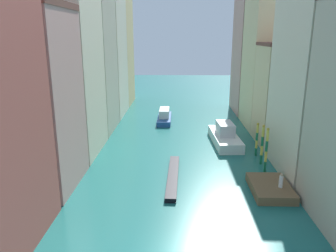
{
  "coord_description": "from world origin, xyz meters",
  "views": [
    {
      "loc": [
        -0.56,
        -18.41,
        14.13
      ],
      "look_at": [
        -1.86,
        26.84,
        1.5
      ],
      "focal_mm": 35.01,
      "sensor_mm": 36.0,
      "label": 1
    }
  ],
  "objects": [
    {
      "name": "building_left_1",
      "position": [
        -13.99,
        10.67,
        8.47
      ],
      "size": [
        7.7,
        8.64,
        16.92
      ],
      "color": "tan",
      "rests_on": "ground"
    },
    {
      "name": "motorboat_0",
      "position": [
        -2.71,
        35.15,
        0.84
      ],
      "size": [
        2.24,
        7.71,
        2.17
      ],
      "color": "#234C93",
      "rests_on": "ground"
    },
    {
      "name": "mooring_pole_2",
      "position": [
        9.01,
        19.22,
        2.1
      ],
      "size": [
        0.3,
        0.3,
        4.1
      ],
      "color": "#197247",
      "rests_on": "ground"
    },
    {
      "name": "building_right_2",
      "position": [
        13.99,
        24.35,
        6.6
      ],
      "size": [
        7.7,
        7.43,
        13.19
      ],
      "color": "beige",
      "rests_on": "ground"
    },
    {
      "name": "ground_plane",
      "position": [
        0.0,
        24.5,
        0.0
      ],
      "size": [
        154.0,
        154.0,
        0.0
      ],
      "primitive_type": "plane",
      "color": "#1E6B66"
    },
    {
      "name": "building_left_2",
      "position": [
        -13.99,
        20.2,
        10.5
      ],
      "size": [
        7.7,
        10.03,
        20.98
      ],
      "color": "beige",
      "rests_on": "ground"
    },
    {
      "name": "building_right_3",
      "position": [
        13.99,
        33.02,
        10.62
      ],
      "size": [
        7.7,
        9.97,
        21.22
      ],
      "color": "beige",
      "rests_on": "ground"
    },
    {
      "name": "building_right_4",
      "position": [
        13.99,
        43.54,
        11.24
      ],
      "size": [
        7.7,
        10.28,
        22.44
      ],
      "color": "tan",
      "rests_on": "ground"
    },
    {
      "name": "building_left_4",
      "position": [
        -13.99,
        40.35,
        10.7
      ],
      "size": [
        7.7,
        10.49,
        21.37
      ],
      "color": "beige",
      "rests_on": "ground"
    },
    {
      "name": "waterfront_dock",
      "position": [
        8.16,
        9.61,
        0.4
      ],
      "size": [
        3.5,
        5.38,
        0.8
      ],
      "color": "brown",
      "rests_on": "ground"
    },
    {
      "name": "gondola_black",
      "position": [
        -0.94,
        12.34,
        0.22
      ],
      "size": [
        1.31,
        10.37,
        0.44
      ],
      "color": "black",
      "rests_on": "ground"
    },
    {
      "name": "mooring_pole_0",
      "position": [
        8.84,
        14.29,
        2.49
      ],
      "size": [
        0.31,
        0.31,
        4.89
      ],
      "color": "#197247",
      "rests_on": "ground"
    },
    {
      "name": "building_left_5",
      "position": [
        -13.99,
        50.39,
        11.13
      ],
      "size": [
        7.7,
        9.77,
        22.24
      ],
      "color": "#DBB77A",
      "rests_on": "ground"
    },
    {
      "name": "person_on_dock",
      "position": [
        8.87,
        8.95,
        1.42
      ],
      "size": [
        0.36,
        0.36,
        1.36
      ],
      "color": "white",
      "rests_on": "waterfront_dock"
    },
    {
      "name": "building_left_3",
      "position": [
        -13.99,
        30.08,
        10.23
      ],
      "size": [
        7.7,
        9.42,
        20.44
      ],
      "color": "#BCB299",
      "rests_on": "ground"
    },
    {
      "name": "mooring_pole_1",
      "position": [
        8.97,
        16.52,
        2.35
      ],
      "size": [
        0.32,
        0.32,
        4.6
      ],
      "color": "#197247",
      "rests_on": "ground"
    },
    {
      "name": "building_right_1",
      "position": [
        13.99,
        14.88,
        9.33
      ],
      "size": [
        7.7,
        11.19,
        18.65
      ],
      "color": "beige",
      "rests_on": "ground"
    },
    {
      "name": "vaporetto_white",
      "position": [
        5.89,
        23.9,
        0.97
      ],
      "size": [
        3.69,
        9.54,
        2.83
      ],
      "color": "white",
      "rests_on": "ground"
    }
  ]
}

